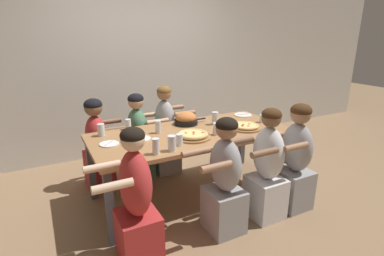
# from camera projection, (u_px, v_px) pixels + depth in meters

# --- Properties ---
(ground_plane) EXTENTS (18.00, 18.00, 0.00)m
(ground_plane) POSITION_uv_depth(u_px,v_px,m) (192.00, 194.00, 3.49)
(ground_plane) COLOR #896B4C
(ground_plane) RESTS_ON ground
(restaurant_back_panel) EXTENTS (10.00, 0.06, 3.20)m
(restaurant_back_panel) POSITION_uv_depth(u_px,v_px,m) (139.00, 46.00, 4.40)
(restaurant_back_panel) COLOR silver
(restaurant_back_panel) RESTS_ON ground
(dining_table) EXTENTS (2.17, 1.00, 0.75)m
(dining_table) POSITION_uv_depth(u_px,v_px,m) (192.00, 139.00, 3.28)
(dining_table) COLOR #996B42
(dining_table) RESTS_ON ground
(pizza_board_main) EXTENTS (0.37, 0.37, 0.06)m
(pizza_board_main) POSITION_uv_depth(u_px,v_px,m) (193.00, 135.00, 3.08)
(pizza_board_main) COLOR #996B42
(pizza_board_main) RESTS_ON dining_table
(pizza_board_second) EXTENTS (0.36, 0.36, 0.05)m
(pizza_board_second) POSITION_uv_depth(u_px,v_px,m) (246.00, 126.00, 3.38)
(pizza_board_second) COLOR #996B42
(pizza_board_second) RESTS_ON dining_table
(skillet_bowl) EXTENTS (0.40, 0.28, 0.15)m
(skillet_bowl) POSITION_uv_depth(u_px,v_px,m) (186.00, 119.00, 3.53)
(skillet_bowl) COLOR black
(skillet_bowl) RESTS_ON dining_table
(empty_plate_a) EXTENTS (0.23, 0.23, 0.02)m
(empty_plate_a) POSITION_uv_depth(u_px,v_px,m) (243.00, 115.00, 3.92)
(empty_plate_a) COLOR white
(empty_plate_a) RESTS_ON dining_table
(empty_plate_b) EXTENTS (0.19, 0.19, 0.02)m
(empty_plate_b) POSITION_uv_depth(u_px,v_px,m) (109.00, 144.00, 2.90)
(empty_plate_b) COLOR white
(empty_plate_b) RESTS_ON dining_table
(empty_plate_c) EXTENTS (0.19, 0.19, 0.02)m
(empty_plate_c) POSITION_uv_depth(u_px,v_px,m) (141.00, 139.00, 3.05)
(empty_plate_c) COLOR white
(empty_plate_c) RESTS_ON dining_table
(cocktail_glass_blue) EXTENTS (0.07, 0.07, 0.12)m
(cocktail_glass_blue) POSITION_uv_depth(u_px,v_px,m) (262.00, 119.00, 3.61)
(cocktail_glass_blue) COLOR silver
(cocktail_glass_blue) RESTS_ON dining_table
(drinking_glass_a) EXTENTS (0.06, 0.06, 0.12)m
(drinking_glass_a) POSITION_uv_depth(u_px,v_px,m) (128.00, 125.00, 3.34)
(drinking_glass_a) COLOR silver
(drinking_glass_a) RESTS_ON dining_table
(drinking_glass_b) EXTENTS (0.06, 0.06, 0.14)m
(drinking_glass_b) POSITION_uv_depth(u_px,v_px,m) (158.00, 128.00, 3.22)
(drinking_glass_b) COLOR silver
(drinking_glass_b) RESTS_ON dining_table
(drinking_glass_c) EXTENTS (0.07, 0.07, 0.11)m
(drinking_glass_c) POSITION_uv_depth(u_px,v_px,m) (179.00, 140.00, 2.87)
(drinking_glass_c) COLOR silver
(drinking_glass_c) RESTS_ON dining_table
(drinking_glass_d) EXTENTS (0.08, 0.08, 0.15)m
(drinking_glass_d) POSITION_uv_depth(u_px,v_px,m) (215.00, 119.00, 3.52)
(drinking_glass_d) COLOR silver
(drinking_glass_d) RESTS_ON dining_table
(drinking_glass_e) EXTENTS (0.07, 0.07, 0.13)m
(drinking_glass_e) POSITION_uv_depth(u_px,v_px,m) (216.00, 129.00, 3.16)
(drinking_glass_e) COLOR silver
(drinking_glass_e) RESTS_ON dining_table
(drinking_glass_f) EXTENTS (0.07, 0.07, 0.15)m
(drinking_glass_f) POSITION_uv_depth(u_px,v_px,m) (156.00, 147.00, 2.66)
(drinking_glass_f) COLOR silver
(drinking_glass_f) RESTS_ON dining_table
(drinking_glass_g) EXTENTS (0.08, 0.08, 0.13)m
(drinking_glass_g) POSITION_uv_depth(u_px,v_px,m) (101.00, 131.00, 3.13)
(drinking_glass_g) COLOR silver
(drinking_glass_g) RESTS_ON dining_table
(drinking_glass_h) EXTENTS (0.08, 0.08, 0.15)m
(drinking_glass_h) POSITION_uv_depth(u_px,v_px,m) (172.00, 144.00, 2.73)
(drinking_glass_h) COLOR silver
(drinking_glass_h) RESTS_ON dining_table
(diner_near_left) EXTENTS (0.51, 0.40, 1.15)m
(diner_near_left) POSITION_uv_depth(u_px,v_px,m) (136.00, 203.00, 2.34)
(diner_near_left) COLOR #B22D2D
(diner_near_left) RESTS_ON ground
(diner_near_midright) EXTENTS (0.51, 0.40, 1.13)m
(diner_near_midright) POSITION_uv_depth(u_px,v_px,m) (267.00, 169.00, 2.93)
(diner_near_midright) COLOR silver
(diner_near_midright) RESTS_ON ground
(diner_near_right) EXTENTS (0.51, 0.40, 1.14)m
(diner_near_right) POSITION_uv_depth(u_px,v_px,m) (295.00, 161.00, 3.09)
(diner_near_right) COLOR #99999E
(diner_near_right) RESTS_ON ground
(diner_far_left) EXTENTS (0.51, 0.40, 1.08)m
(diner_far_left) POSITION_uv_depth(u_px,v_px,m) (98.00, 147.00, 3.55)
(diner_far_left) COLOR #B22D2D
(diner_far_left) RESTS_ON ground
(diner_near_center) EXTENTS (0.51, 0.40, 1.11)m
(diner_near_center) POSITION_uv_depth(u_px,v_px,m) (224.00, 181.00, 2.71)
(diner_near_center) COLOR #99999E
(diner_near_center) RESTS_ON ground
(diner_far_center) EXTENTS (0.51, 0.40, 1.15)m
(diner_far_center) POSITION_uv_depth(u_px,v_px,m) (165.00, 134.00, 3.93)
(diner_far_center) COLOR #99999E
(diner_far_center) RESTS_ON ground
(diner_far_midleft) EXTENTS (0.51, 0.40, 1.09)m
(diner_far_midleft) POSITION_uv_depth(u_px,v_px,m) (138.00, 140.00, 3.77)
(diner_far_midleft) COLOR #477556
(diner_far_midleft) RESTS_ON ground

